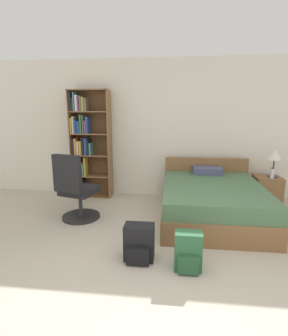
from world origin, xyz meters
name	(u,v)px	position (x,y,z in m)	size (l,w,h in m)	color
ground_plane	(163,318)	(0.00, 0.00, 0.00)	(14.00, 14.00, 0.00)	#BCB29E
wall_back	(171,130)	(0.00, 3.23, 1.30)	(9.00, 0.06, 2.60)	silver
bookshelf	(86,144)	(-1.60, 2.98, 1.04)	(0.75, 0.31, 2.03)	brown
bed	(211,200)	(0.67, 2.17, 0.28)	(1.50, 1.92, 0.80)	brown
office_chair	(76,192)	(-1.39, 1.82, 0.45)	(0.59, 0.66, 1.05)	#232326
nightstand	(267,190)	(1.74, 2.88, 0.26)	(0.44, 0.45, 0.51)	brown
table_lamp	(275,156)	(1.80, 2.85, 0.89)	(0.22, 0.22, 0.49)	#333333
water_bottle	(272,173)	(1.76, 2.77, 0.60)	(0.07, 0.07, 0.19)	silver
backpack_green	(188,252)	(0.23, 0.70, 0.20)	(0.29, 0.23, 0.42)	#2D603D
backpack_black	(139,243)	(-0.31, 0.84, 0.20)	(0.33, 0.28, 0.41)	black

